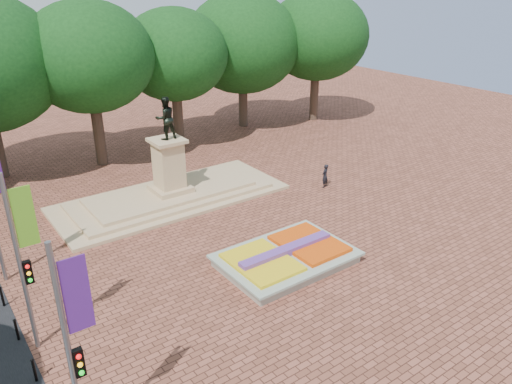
{
  "coord_description": "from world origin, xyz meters",
  "views": [
    {
      "loc": [
        -12.29,
        -17.79,
        12.86
      ],
      "look_at": [
        1.96,
        1.77,
        2.2
      ],
      "focal_mm": 35.0,
      "sensor_mm": 36.0,
      "label": 1
    }
  ],
  "objects": [
    {
      "name": "monument",
      "position": [
        0.0,
        8.0,
        0.88
      ],
      "size": [
        14.0,
        6.0,
        6.4
      ],
      "color": "tan",
      "rests_on": "ground"
    },
    {
      "name": "flower_bed",
      "position": [
        1.03,
        -2.0,
        0.38
      ],
      "size": [
        6.3,
        4.3,
        0.91
      ],
      "color": "gray",
      "rests_on": "ground"
    },
    {
      "name": "tree_row_back",
      "position": [
        2.33,
        18.0,
        6.67
      ],
      "size": [
        44.8,
        8.8,
        10.43
      ],
      "color": "#39271F",
      "rests_on": "ground"
    },
    {
      "name": "banner_poles",
      "position": [
        -10.08,
        -1.31,
        3.88
      ],
      "size": [
        0.88,
        11.17,
        7.0
      ],
      "color": "slate",
      "rests_on": "ground"
    },
    {
      "name": "bollard_row",
      "position": [
        -10.7,
        -1.5,
        0.53
      ],
      "size": [
        0.12,
        13.12,
        0.98
      ],
      "color": "black",
      "rests_on": "ground"
    },
    {
      "name": "ground",
      "position": [
        0.0,
        0.0,
        0.0
      ],
      "size": [
        90.0,
        90.0,
        0.0
      ],
      "primitive_type": "plane",
      "color": "brown",
      "rests_on": "ground"
    },
    {
      "name": "pedestrian",
      "position": [
        9.0,
        3.83,
        0.79
      ],
      "size": [
        0.67,
        0.54,
        1.58
      ],
      "primitive_type": "imported",
      "rotation": [
        0.0,
        0.0,
        3.47
      ],
      "color": "black",
      "rests_on": "ground"
    }
  ]
}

